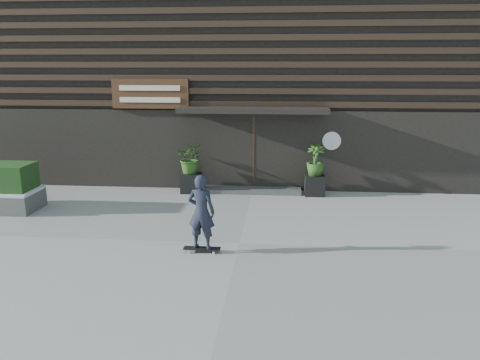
# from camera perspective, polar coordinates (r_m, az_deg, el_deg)

# --- Properties ---
(ground) EXTENTS (80.00, 80.00, 0.00)m
(ground) POSITION_cam_1_polar(r_m,az_deg,el_deg) (10.97, -0.03, -7.36)
(ground) COLOR #A09E98
(ground) RESTS_ON ground
(entrance_step) EXTENTS (3.00, 0.80, 0.12)m
(entrance_step) POSITION_cam_1_polar(r_m,az_deg,el_deg) (15.34, 1.49, -1.16)
(entrance_step) COLOR #464644
(entrance_step) RESTS_ON ground
(planter_pot_left) EXTENTS (0.60, 0.60, 0.60)m
(planter_pot_left) POSITION_cam_1_polar(r_m,az_deg,el_deg) (15.32, -5.67, -0.31)
(planter_pot_left) COLOR black
(planter_pot_left) RESTS_ON ground
(bamboo_left) EXTENTS (0.86, 0.75, 0.96)m
(bamboo_left) POSITION_cam_1_polar(r_m,az_deg,el_deg) (15.16, -5.73, 2.56)
(bamboo_left) COLOR #2D591E
(bamboo_left) RESTS_ON planter_pot_left
(planter_pot_right) EXTENTS (0.60, 0.60, 0.60)m
(planter_pot_right) POSITION_cam_1_polar(r_m,az_deg,el_deg) (15.09, 8.66, -0.61)
(planter_pot_right) COLOR black
(planter_pot_right) RESTS_ON ground
(bamboo_right) EXTENTS (0.54, 0.54, 0.96)m
(bamboo_right) POSITION_cam_1_polar(r_m,az_deg,el_deg) (14.93, 8.76, 2.30)
(bamboo_right) COLOR #2D591E
(bamboo_right) RESTS_ON planter_pot_right
(building) EXTENTS (18.00, 11.00, 8.00)m
(building) POSITION_cam_1_polar(r_m,az_deg,el_deg) (20.22, 2.53, 13.51)
(building) COLOR black
(building) RESTS_ON ground
(skateboarder) EXTENTS (0.78, 0.47, 1.68)m
(skateboarder) POSITION_cam_1_polar(r_m,az_deg,el_deg) (10.23, -4.51, -3.75)
(skateboarder) COLOR black
(skateboarder) RESTS_ON ground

